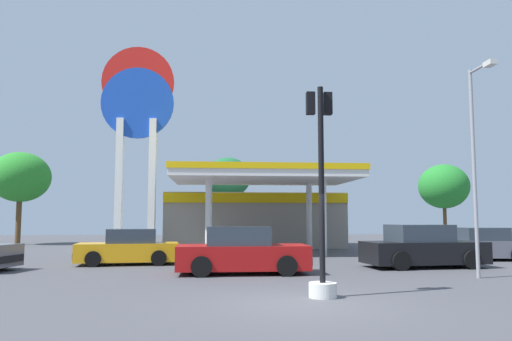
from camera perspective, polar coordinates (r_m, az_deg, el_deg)
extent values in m
plane|color=#47474C|center=(11.48, 5.19, -15.10)|extent=(90.00, 90.00, 0.00)
cube|color=gray|center=(33.19, -0.36, -5.78)|extent=(11.33, 6.08, 3.47)
cube|color=#EAB70C|center=(30.14, 0.11, -3.18)|extent=(11.33, 0.12, 0.60)
cube|color=white|center=(26.60, 0.79, -0.86)|extent=(9.61, 6.73, 0.35)
cube|color=#EAB70C|center=(26.63, 0.79, -0.16)|extent=(9.71, 6.83, 0.30)
cylinder|color=silver|center=(24.54, -5.51, -5.39)|extent=(0.32, 0.32, 3.88)
cylinder|color=silver|center=(25.15, 7.80, -5.37)|extent=(0.32, 0.32, 3.88)
cylinder|color=silver|center=(28.24, -5.44, -5.40)|extent=(0.32, 0.32, 3.88)
cylinder|color=silver|center=(28.77, 6.17, -5.39)|extent=(0.32, 0.32, 3.88)
cube|color=#4C4C51|center=(26.55, 0.80, -8.43)|extent=(0.90, 0.60, 1.10)
cube|color=white|center=(29.94, -15.55, -1.50)|extent=(0.40, 0.56, 7.77)
cube|color=white|center=(29.64, -11.92, -1.55)|extent=(0.40, 0.56, 7.77)
cylinder|color=blue|center=(30.48, -13.53, 7.60)|extent=(4.28, 0.22, 4.28)
cylinder|color=red|center=(30.81, -13.48, 9.92)|extent=(4.28, 0.22, 4.28)
cube|color=white|center=(30.69, -13.49, 8.75)|extent=(3.93, 0.08, 0.77)
cylinder|color=black|center=(22.00, 20.89, -9.21)|extent=(0.72, 0.31, 0.70)
cylinder|color=black|center=(20.42, 23.67, -9.43)|extent=(0.72, 0.31, 0.70)
cylinder|color=black|center=(20.68, 14.03, -9.67)|extent=(0.72, 0.31, 0.70)
cylinder|color=black|center=(18.99, 16.42, -10.00)|extent=(0.72, 0.31, 0.70)
cube|color=black|center=(20.46, 18.80, -8.95)|extent=(4.76, 2.36, 0.83)
cube|color=#2D3842|center=(20.35, 18.33, -6.94)|extent=(2.34, 1.91, 0.70)
cube|color=black|center=(21.65, 24.09, -8.87)|extent=(0.31, 1.83, 0.26)
cylinder|color=black|center=(20.56, -18.33, -9.69)|extent=(0.64, 0.27, 0.62)
cylinder|color=black|center=(22.21, -17.75, -9.37)|extent=(0.64, 0.27, 0.62)
cylinder|color=black|center=(20.38, -11.18, -9.90)|extent=(0.64, 0.27, 0.62)
cylinder|color=black|center=(22.05, -11.14, -9.56)|extent=(0.64, 0.27, 0.62)
cube|color=orange|center=(21.25, -14.59, -9.10)|extent=(4.22, 2.10, 0.74)
cube|color=#2D3842|center=(21.20, -14.15, -7.39)|extent=(2.08, 1.70, 0.62)
cube|color=black|center=(21.48, -19.98, -9.19)|extent=(0.28, 1.62, 0.23)
cylinder|color=black|center=(18.36, 2.67, -10.40)|extent=(0.69, 0.24, 0.69)
cylinder|color=black|center=(16.54, 3.58, -10.94)|extent=(0.69, 0.24, 0.69)
cylinder|color=black|center=(18.18, -6.24, -10.42)|extent=(0.69, 0.24, 0.69)
cylinder|color=black|center=(16.34, -6.33, -10.99)|extent=(0.69, 0.24, 0.69)
cube|color=#A51111|center=(17.28, -1.57, -9.97)|extent=(4.52, 1.93, 0.82)
cube|color=#2D3842|center=(17.23, -2.10, -7.62)|extent=(2.16, 1.69, 0.69)
cube|color=black|center=(17.57, 5.76, -10.25)|extent=(0.14, 1.80, 0.26)
cylinder|color=black|center=(21.10, -27.22, -9.18)|extent=(0.71, 0.38, 0.68)
cube|color=black|center=(19.89, -26.81, -9.15)|extent=(0.52, 1.75, 0.25)
cylinder|color=black|center=(23.44, 22.64, -8.99)|extent=(0.63, 0.22, 0.62)
cylinder|color=black|center=(24.95, 20.89, -8.81)|extent=(0.63, 0.22, 0.62)
cylinder|color=black|center=(26.12, 26.00, -8.45)|extent=(0.63, 0.22, 0.62)
cube|color=slate|center=(24.76, 24.40, -8.24)|extent=(4.12, 1.77, 0.74)
cube|color=#2D3842|center=(24.80, 24.64, -6.74)|extent=(1.97, 1.55, 0.62)
cube|color=black|center=(23.88, 20.12, -8.77)|extent=(0.14, 1.63, 0.23)
cylinder|color=silver|center=(12.36, 7.73, -13.54)|extent=(0.68, 0.68, 0.36)
cylinder|color=black|center=(12.27, 7.57, -1.44)|extent=(0.14, 0.14, 4.84)
cube|color=black|center=(12.68, 6.32, 7.72)|extent=(0.21, 0.20, 0.57)
sphere|color=red|center=(12.84, 6.20, 8.38)|extent=(0.15, 0.15, 0.15)
sphere|color=#D89E0C|center=(12.80, 6.21, 7.60)|extent=(0.15, 0.15, 0.15)
sphere|color=green|center=(12.76, 6.22, 6.81)|extent=(0.15, 0.15, 0.15)
cube|color=black|center=(12.77, 8.27, 7.65)|extent=(0.21, 0.20, 0.57)
sphere|color=red|center=(12.93, 8.14, 8.31)|extent=(0.15, 0.15, 0.15)
sphere|color=#D89E0C|center=(12.89, 8.15, 7.53)|extent=(0.15, 0.15, 0.15)
sphere|color=green|center=(12.85, 8.16, 6.75)|extent=(0.15, 0.15, 0.15)
cylinder|color=brown|center=(39.25, -25.78, -5.35)|extent=(0.37, 0.37, 3.26)
ellipsoid|color=#29872A|center=(39.35, -25.59, -0.68)|extent=(4.21, 4.21, 3.59)
cylinder|color=brown|center=(38.15, -3.30, -5.56)|extent=(0.24, 0.24, 3.70)
ellipsoid|color=#1F6237|center=(38.28, -3.27, -0.81)|extent=(3.52, 3.52, 3.11)
cylinder|color=brown|center=(42.51, 21.02, -5.71)|extent=(0.28, 0.28, 2.94)
ellipsoid|color=#247E2B|center=(42.58, 20.89, -1.72)|extent=(3.97, 3.97, 3.57)
cylinder|color=gray|center=(17.54, 23.91, -0.16)|extent=(0.12, 0.12, 6.81)
cylinder|color=gray|center=(17.62, 24.44, 10.79)|extent=(0.09, 1.20, 0.09)
cube|color=beige|center=(17.11, 25.45, 11.14)|extent=(0.24, 0.44, 0.16)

